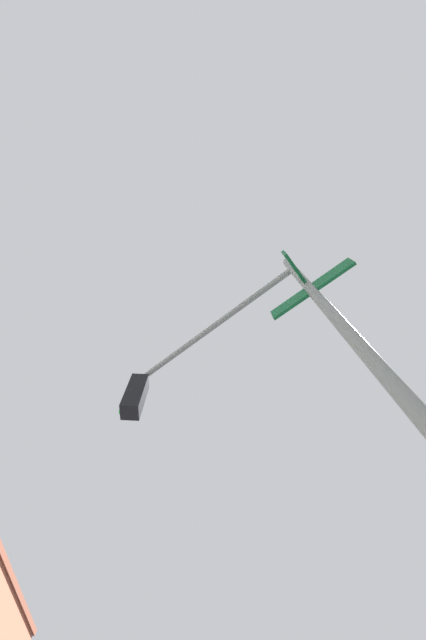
% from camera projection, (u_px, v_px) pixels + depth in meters
% --- Properties ---
extents(traffic_signal_near, '(2.66, 2.91, 5.71)m').
position_uv_depth(traffic_signal_near, '(218.00, 368.00, 3.69)').
color(traffic_signal_near, slate).
rests_on(traffic_signal_near, ground_plane).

